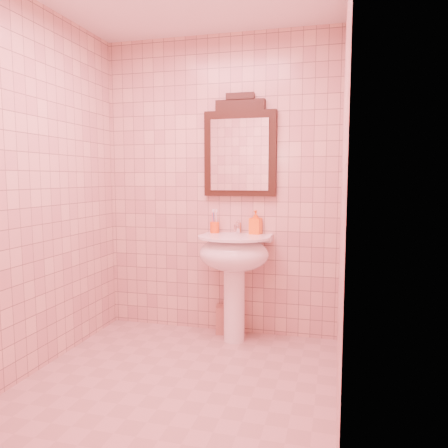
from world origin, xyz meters
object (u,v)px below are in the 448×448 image
(toothbrush_cup, at_px, (215,227))
(towel, at_px, (227,319))
(mirror, at_px, (240,149))
(soap_dispenser, at_px, (256,222))
(pedestal_sink, at_px, (234,261))

(toothbrush_cup, xyz_separation_m, towel, (0.10, 0.02, -0.79))
(mirror, xyz_separation_m, toothbrush_cup, (-0.20, -0.05, -0.65))
(soap_dispenser, height_order, towel, soap_dispenser)
(soap_dispenser, xyz_separation_m, towel, (-0.24, 0.00, -0.84))
(pedestal_sink, relative_size, towel, 3.69)
(pedestal_sink, xyz_separation_m, soap_dispenser, (0.14, 0.17, 0.30))
(pedestal_sink, height_order, soap_dispenser, soap_dispenser)
(toothbrush_cup, relative_size, soap_dispenser, 0.89)
(towel, bearing_deg, pedestal_sink, -59.80)
(mirror, height_order, toothbrush_cup, mirror)
(pedestal_sink, bearing_deg, toothbrush_cup, 144.10)
(soap_dispenser, relative_size, towel, 0.85)
(mirror, distance_m, toothbrush_cup, 0.68)
(towel, bearing_deg, toothbrush_cup, -168.31)
(toothbrush_cup, bearing_deg, mirror, 14.93)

